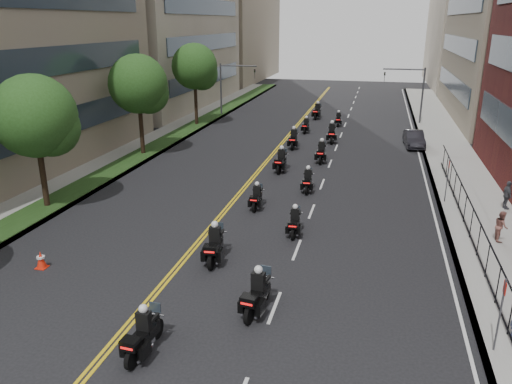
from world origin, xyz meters
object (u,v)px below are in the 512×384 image
motorcycle_2 (215,246)px  motorcycle_6 (281,161)px  motorcycle_4 (257,198)px  motorcycle_7 (321,153)px  motorcycle_9 (332,134)px  motorcycle_12 (317,112)px  pedestrian_c (507,195)px  motorcycle_11 (338,120)px  motorcycle_0 (143,336)px  motorcycle_8 (294,140)px  traffic_cone (41,260)px  pedestrian_b (501,226)px  motorcycle_1 (257,295)px  motorcycle_3 (295,223)px  motorcycle_10 (306,126)px  parked_sedan (414,139)px  motorcycle_5 (308,181)px

motorcycle_2 → motorcycle_6: bearing=83.3°
motorcycle_4 → motorcycle_2: bearing=-93.8°
motorcycle_4 → motorcycle_7: 10.78m
motorcycle_9 → motorcycle_12: 10.98m
motorcycle_2 → pedestrian_c: motorcycle_2 is taller
motorcycle_4 → motorcycle_11: size_ratio=0.98×
motorcycle_0 → motorcycle_11: (2.78, 37.81, -0.06)m
motorcycle_8 → pedestrian_c: size_ratio=1.56×
motorcycle_7 → motorcycle_11: 13.93m
motorcycle_7 → motorcycle_11: (0.06, 13.93, -0.10)m
motorcycle_6 → traffic_cone: (-7.07, -16.50, -0.34)m
motorcycle_2 → motorcycle_12: size_ratio=0.97×
motorcycle_9 → pedestrian_b: bearing=-67.4°
motorcycle_6 → motorcycle_9: motorcycle_9 is taller
motorcycle_4 → motorcycle_11: (2.41, 24.45, 0.01)m
pedestrian_b → traffic_cone: (-19.29, -7.25, -0.51)m
motorcycle_1 → motorcycle_3: motorcycle_1 is taller
motorcycle_0 → traffic_cone: 8.02m
motorcycle_4 → motorcycle_10: motorcycle_10 is taller
motorcycle_7 → parked_sedan: (6.91, 6.61, -0.04)m
motorcycle_7 → pedestrian_b: (9.80, -12.34, 0.17)m
motorcycle_3 → motorcycle_9: 20.18m
motorcycle_10 → pedestrian_c: size_ratio=1.34×
pedestrian_c → traffic_cone: (-20.50, -11.85, -0.57)m
motorcycle_5 → traffic_cone: bearing=-129.8°
motorcycle_5 → pedestrian_c: bearing=-7.2°
motorcycle_2 → motorcycle_6: 14.17m
motorcycle_9 → pedestrian_c: size_ratio=1.62×
motorcycle_11 → parked_sedan: (6.85, -7.33, 0.06)m
parked_sedan → motorcycle_8: bearing=-167.9°
motorcycle_3 → motorcycle_10: motorcycle_10 is taller
motorcycle_8 → parked_sedan: size_ratio=0.61×
motorcycle_3 → motorcycle_10: size_ratio=0.98×
motorcycle_8 → motorcycle_11: motorcycle_8 is taller
motorcycle_2 → motorcycle_4: 6.75m
motorcycle_4 → motorcycle_9: (2.47, 17.10, 0.14)m
motorcycle_9 → motorcycle_10: 4.36m
motorcycle_4 → motorcycle_12: motorcycle_12 is taller
motorcycle_8 → pedestrian_c: motorcycle_8 is taller
motorcycle_0 → parked_sedan: bearing=75.7°
motorcycle_6 → pedestrian_c: bearing=-18.1°
motorcycle_1 → motorcycle_9: motorcycle_9 is taller
pedestrian_b → traffic_cone: pedestrian_b is taller
motorcycle_6 → pedestrian_c: (13.43, -4.65, 0.23)m
motorcycle_4 → motorcycle_12: (-0.11, 27.78, 0.14)m
motorcycle_5 → motorcycle_11: bearing=86.8°
traffic_cone → motorcycle_4: bearing=51.8°
motorcycle_0 → motorcycle_7: motorcycle_7 is taller
motorcycle_5 → pedestrian_b: size_ratio=1.49×
motorcycle_3 → motorcycle_10: bearing=94.3°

